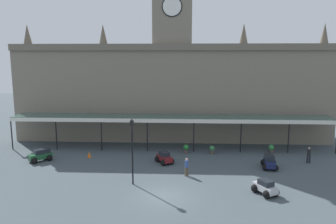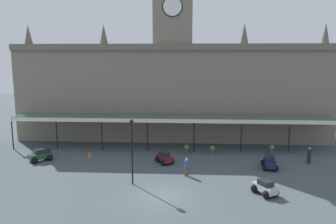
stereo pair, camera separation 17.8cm
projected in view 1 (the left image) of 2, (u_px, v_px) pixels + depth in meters
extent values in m
plane|color=#404B51|center=(164.00, 196.00, 25.59)|extent=(140.00, 140.00, 0.00)
cube|color=slate|center=(173.00, 92.00, 43.14)|extent=(40.06, 5.73, 12.31)
cube|color=#685F52|center=(172.00, 47.00, 39.21)|extent=(40.06, 0.30, 0.80)
cube|color=slate|center=(173.00, 16.00, 41.52)|extent=(4.80, 4.80, 7.03)
cylinder|color=white|center=(172.00, 6.00, 38.96)|extent=(2.20, 0.12, 2.20)
cylinder|color=black|center=(172.00, 6.00, 39.00)|extent=(2.46, 0.06, 2.46)
cone|color=#5B5448|center=(27.00, 35.00, 42.82)|extent=(1.10, 1.10, 2.60)
cone|color=#5B5448|center=(103.00, 34.00, 42.33)|extent=(1.10, 1.10, 2.60)
cone|color=#5B5448|center=(244.00, 34.00, 41.45)|extent=(1.10, 1.10, 2.60)
cone|color=#5B5448|center=(325.00, 34.00, 40.97)|extent=(1.10, 1.10, 2.60)
cube|color=#38564C|center=(171.00, 117.00, 38.54)|extent=(37.25, 3.20, 0.16)
cube|color=silver|center=(170.00, 121.00, 37.00)|extent=(37.25, 0.12, 0.44)
cylinder|color=black|center=(12.00, 134.00, 38.35)|extent=(0.14, 0.14, 3.72)
cylinder|color=black|center=(56.00, 134.00, 38.09)|extent=(0.14, 0.14, 3.72)
cylinder|color=black|center=(101.00, 135.00, 37.83)|extent=(0.14, 0.14, 3.72)
cylinder|color=black|center=(147.00, 135.00, 37.57)|extent=(0.14, 0.14, 3.72)
cylinder|color=black|center=(194.00, 136.00, 37.31)|extent=(0.14, 0.14, 3.72)
cylinder|color=black|center=(241.00, 136.00, 37.05)|extent=(0.14, 0.14, 3.72)
cylinder|color=black|center=(289.00, 137.00, 36.79)|extent=(0.14, 0.14, 3.72)
cube|color=#B2B5BA|center=(265.00, 188.00, 25.93)|extent=(1.76, 2.22, 0.50)
cube|color=#1E232B|center=(266.00, 183.00, 25.81)|extent=(1.23, 1.35, 0.42)
sphere|color=black|center=(255.00, 188.00, 26.37)|extent=(0.64, 0.64, 0.64)
sphere|color=black|center=(263.00, 186.00, 26.75)|extent=(0.64, 0.64, 0.64)
sphere|color=black|center=(267.00, 194.00, 25.17)|extent=(0.64, 0.64, 0.64)
sphere|color=black|center=(275.00, 192.00, 25.56)|extent=(0.64, 0.64, 0.64)
cube|color=maroon|center=(164.00, 158.00, 33.51)|extent=(1.82, 2.21, 0.50)
cube|color=#1E232B|center=(164.00, 154.00, 33.48)|extent=(1.25, 1.36, 0.42)
sphere|color=black|center=(171.00, 161.00, 33.16)|extent=(0.64, 0.64, 0.64)
sphere|color=black|center=(164.00, 163.00, 32.75)|extent=(0.64, 0.64, 0.64)
sphere|color=black|center=(165.00, 158.00, 34.34)|extent=(0.64, 0.64, 0.64)
sphere|color=black|center=(158.00, 159.00, 33.92)|extent=(0.64, 0.64, 0.64)
cube|color=#1E512D|center=(40.00, 156.00, 34.10)|extent=(2.26, 2.20, 0.55)
cube|color=#1E232B|center=(42.00, 151.00, 34.15)|extent=(1.70, 1.67, 0.45)
sphere|color=black|center=(34.00, 161.00, 33.31)|extent=(0.64, 0.64, 0.64)
sphere|color=black|center=(31.00, 159.00, 33.98)|extent=(0.64, 0.64, 0.64)
sphere|color=black|center=(49.00, 158.00, 34.30)|extent=(0.64, 0.64, 0.64)
sphere|color=black|center=(46.00, 156.00, 34.97)|extent=(0.64, 0.64, 0.64)
cube|color=#19214C|center=(269.00, 163.00, 31.98)|extent=(1.15, 2.34, 0.55)
cube|color=#1E232B|center=(269.00, 157.00, 32.09)|extent=(1.00, 1.63, 0.45)
sphere|color=black|center=(275.00, 168.00, 31.19)|extent=(0.64, 0.64, 0.64)
sphere|color=black|center=(266.00, 167.00, 31.33)|extent=(0.64, 0.64, 0.64)
sphere|color=black|center=(273.00, 163.00, 32.70)|extent=(0.64, 0.64, 0.64)
sphere|color=black|center=(264.00, 162.00, 32.84)|extent=(0.64, 0.64, 0.64)
cylinder|color=black|center=(310.00, 159.00, 33.49)|extent=(0.17, 0.17, 0.82)
cylinder|color=black|center=(307.00, 159.00, 33.60)|extent=(0.17, 0.17, 0.82)
cylinder|color=black|center=(309.00, 152.00, 33.42)|extent=(0.34, 0.34, 0.62)
sphere|color=tan|center=(309.00, 148.00, 33.35)|extent=(0.23, 0.23, 0.23)
cylinder|color=brown|center=(187.00, 171.00, 30.01)|extent=(0.17, 0.17, 0.82)
cylinder|color=brown|center=(186.00, 172.00, 29.88)|extent=(0.17, 0.17, 0.82)
cylinder|color=#334C8C|center=(187.00, 164.00, 29.82)|extent=(0.34, 0.34, 0.62)
sphere|color=tan|center=(187.00, 159.00, 29.75)|extent=(0.23, 0.23, 0.23)
cylinder|color=black|center=(132.00, 155.00, 27.61)|extent=(0.13, 0.13, 5.11)
cube|color=black|center=(132.00, 123.00, 27.15)|extent=(0.30, 0.30, 0.44)
sphere|color=black|center=(132.00, 120.00, 27.10)|extent=(0.14, 0.14, 0.14)
cone|color=orange|center=(89.00, 154.00, 35.40)|extent=(0.40, 0.40, 0.66)
cylinder|color=#47423D|center=(212.00, 152.00, 36.68)|extent=(0.56, 0.56, 0.42)
sphere|color=#31713E|center=(212.00, 148.00, 36.61)|extent=(0.60, 0.60, 0.60)
cylinder|color=#47423D|center=(186.00, 151.00, 37.03)|extent=(0.56, 0.56, 0.42)
sphere|color=#24772F|center=(186.00, 147.00, 36.95)|extent=(0.60, 0.60, 0.60)
cylinder|color=#47423D|center=(271.00, 151.00, 37.07)|extent=(0.56, 0.56, 0.42)
sphere|color=#2E833C|center=(271.00, 147.00, 36.99)|extent=(0.60, 0.60, 0.60)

